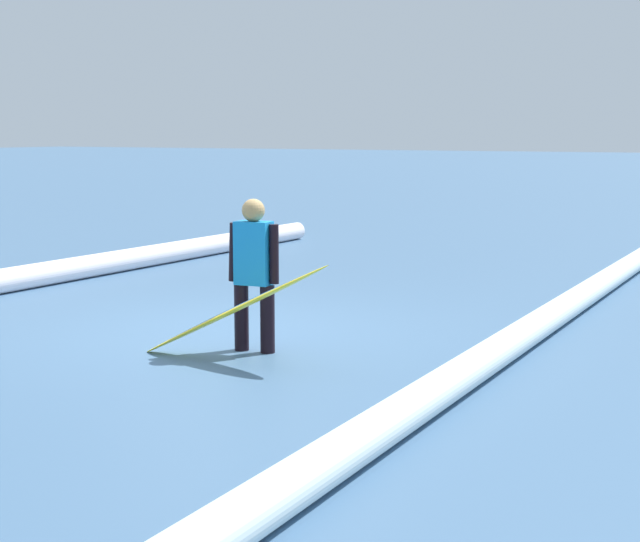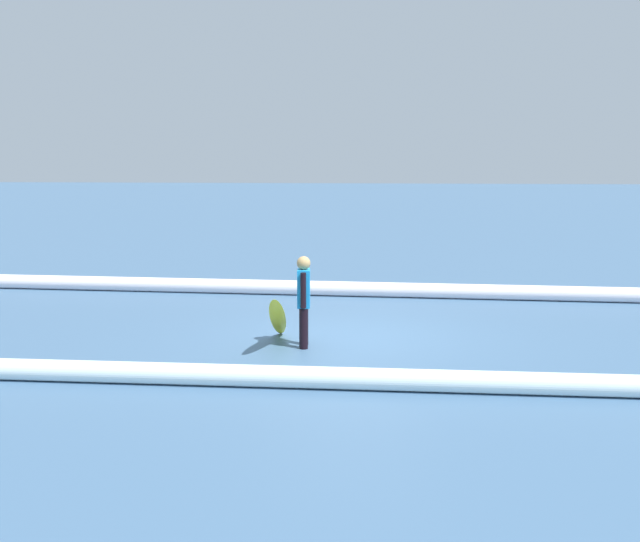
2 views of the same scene
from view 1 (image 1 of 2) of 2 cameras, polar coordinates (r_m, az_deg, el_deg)
ground_plane at (r=10.35m, az=-5.77°, el=-3.52°), size 180.59×180.59×0.00m
surfer at (r=9.20m, az=-3.94°, el=0.22°), size 0.24×0.53×1.48m
surfboard at (r=8.89m, az=-5.14°, el=-2.34°), size 0.48×1.93×0.99m
wave_crest_midground at (r=10.89m, az=13.99°, el=-2.34°), size 14.95×0.60×0.30m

